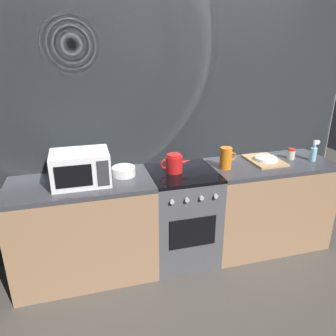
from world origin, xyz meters
The scene contains 12 objects.
ground_plane centered at (0.00, 0.00, 0.00)m, with size 8.00×8.00×0.00m, color #47423D.
back_wall centered at (0.00, 0.32, 1.20)m, with size 3.60×0.05×2.40m.
counter_left centered at (-0.90, 0.00, 0.45)m, with size 1.20×0.60×0.90m.
stove_unit centered at (0.00, 0.00, 0.45)m, with size 0.60×0.63×0.90m.
counter_right centered at (0.90, 0.00, 0.45)m, with size 1.20×0.60×0.90m.
microwave centered at (-0.88, -0.02, 1.04)m, with size 0.46×0.35×0.27m.
kettle centered at (-0.07, 0.02, 0.98)m, with size 0.28×0.15×0.17m.
mixing_bowl centered at (-0.52, 0.05, 0.94)m, with size 0.20×0.20×0.08m, color silver.
pitcher centered at (0.41, -0.02, 1.00)m, with size 0.16×0.11×0.20m.
dish_pile centered at (0.86, 0.04, 0.92)m, with size 0.30×0.40×0.06m.
spice_jar centered at (1.15, 0.05, 0.95)m, with size 0.08×0.08×0.10m.
spray_bottle centered at (1.32, -0.06, 0.98)m, with size 0.08×0.06×0.20m.
Camera 1 is at (-0.85, -2.56, 1.97)m, focal length 34.52 mm.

